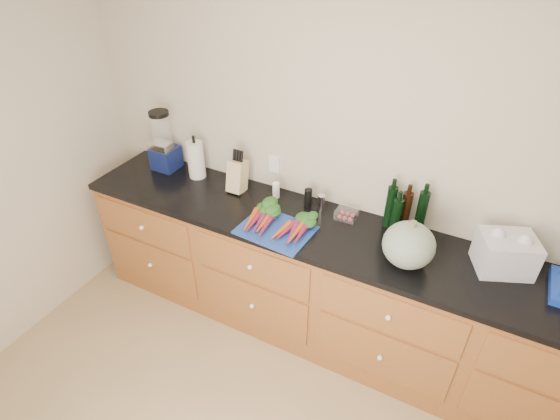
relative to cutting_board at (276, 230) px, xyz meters
The scene contains 15 objects.
wall_back 0.69m from the cutting_board, 54.45° to the left, with size 4.10×0.05×2.60m, color beige.
cabinets 0.62m from the cutting_board, 24.22° to the left, with size 3.60×0.64×0.90m.
countertop 0.38m from the cutting_board, 24.78° to the left, with size 3.64×0.62×0.04m, color black.
cutting_board is the anchor object (origin of this frame).
carrots 0.06m from the cutting_board, 90.00° to the left, with size 0.44×0.32×0.06m.
squash 0.81m from the cutting_board, ahead, with size 0.29×0.29×0.26m, color slate.
blender_appliance 1.18m from the cutting_board, 164.18° to the left, with size 0.18×0.18×0.46m.
paper_towel 0.90m from the cutting_board, 158.96° to the left, with size 0.12×0.12×0.28m, color silver.
knife_block 0.56m from the cutting_board, 147.09° to the left, with size 0.11×0.11×0.23m, color tan.
grinder_salt 0.39m from the cutting_board, 117.73° to the left, with size 0.05×0.05×0.11m, color white.
grinder_pepper 0.35m from the cutting_board, 79.20° to the left, with size 0.05×0.05×0.13m, color black.
canister_chrome 0.38m from the cutting_board, 64.81° to the left, with size 0.05×0.05×0.11m, color white.
tomato_box 0.48m from the cutting_board, 43.96° to the left, with size 0.13×0.11×0.06m, color white.
bottles 0.79m from the cutting_board, 28.27° to the left, with size 0.25×0.13×0.30m.
grocery_bag 1.31m from the cutting_board, 12.37° to the left, with size 0.29×0.23×0.21m, color white, non-canonical shape.
Camera 1 is at (0.67, -0.76, 2.62)m, focal length 28.00 mm.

